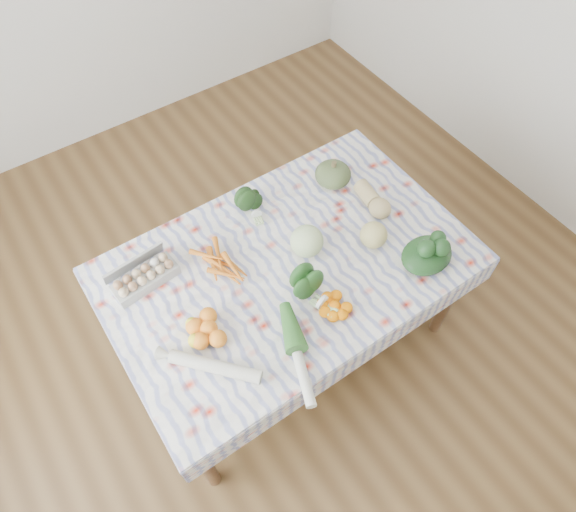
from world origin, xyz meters
The scene contains 16 objects.
ground centered at (0.00, 0.00, 0.00)m, with size 4.50×4.50×0.00m, color #54381C.
dining_table centered at (0.00, 0.00, 0.68)m, with size 1.60×1.00×0.75m.
tablecloth centered at (0.00, 0.00, 0.76)m, with size 1.66×1.06×0.01m, color white.
egg_carton centered at (-0.58, 0.27, 0.80)m, with size 0.30×0.12×0.08m, color #A1A09B.
carrot_bunch centered at (-0.24, 0.15, 0.78)m, with size 0.25×0.23×0.05m, color orange.
kale_bunch centered at (0.03, 0.35, 0.82)m, with size 0.14×0.12×0.12m, color #193613.
kabocha_squash centered at (0.47, 0.29, 0.82)m, with size 0.18×0.18×0.12m, color #485931.
cabbage centered at (0.11, 0.01, 0.84)m, with size 0.15×0.15×0.15m, color #B6D18C.
butternut_squash centered at (0.54, 0.05, 0.81)m, with size 0.11×0.23×0.11m, color tan.
orange_cluster centered at (-0.47, -0.11, 0.80)m, with size 0.24×0.24×0.08m, color orange.
broccoli centered at (-0.02, -0.22, 0.82)m, with size 0.17×0.17×0.12m, color #1D4919.
mandarin_cluster centered at (0.03, -0.31, 0.79)m, with size 0.18×0.18×0.05m, color orange.
grapefruit centered at (0.39, -0.13, 0.83)m, with size 0.13×0.13×0.13m, color #C8BB6A.
spinach_bag centered at (0.52, -0.35, 0.82)m, with size 0.25×0.20×0.11m, color black.
daikon centered at (-0.53, -0.26, 0.79)m, with size 0.06×0.06×0.40m, color beige.
leek centered at (-0.23, -0.41, 0.79)m, with size 0.05×0.05×0.43m, color silver.
Camera 1 is at (-0.74, -1.09, 2.72)m, focal length 32.00 mm.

